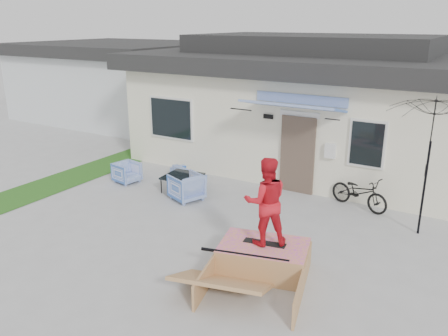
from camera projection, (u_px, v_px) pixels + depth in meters
The scene contains 13 objects.
ground at pixel (167, 248), 9.47m from camera, with size 90.00×90.00×0.00m, color #A5A5A5.
grass_strip at pixel (69, 179), 13.65m from camera, with size 1.40×8.00×0.01m, color #23571A.
house at pixel (311, 100), 15.40m from camera, with size 10.80×8.49×4.10m.
neighbor_house at pixel (120, 79), 22.23m from camera, with size 8.60×7.60×3.50m.
loveseat at pixel (188, 171), 13.53m from camera, with size 1.28×0.38×0.50m, color #2858B2.
armchair_left at pixel (127, 171), 13.24m from camera, with size 0.65×0.60×0.66m, color #2858B2.
armchair_right at pixel (186, 186), 11.94m from camera, with size 0.75×0.70×0.77m, color #2858B2.
coffee_table at pixel (183, 183), 12.58m from camera, with size 0.93×0.93×0.46m, color black.
bicycle at pixel (360, 189), 11.38m from camera, with size 0.55×1.58×1.01m, color black.
patio_umbrella at pixel (428, 157), 9.62m from camera, with size 2.21×2.09×2.20m.
skate_ramp at pixel (264, 258), 8.55m from camera, with size 1.61×2.14×0.54m, color #AC7C4C, non-canonical shape.
skateboard at pixel (265, 242), 8.51m from camera, with size 0.79×0.20×0.05m, color black.
skater at pixel (266, 200), 8.25m from camera, with size 0.81×0.62×1.65m, color red.
Camera 1 is at (5.39, -6.68, 4.49)m, focal length 36.82 mm.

